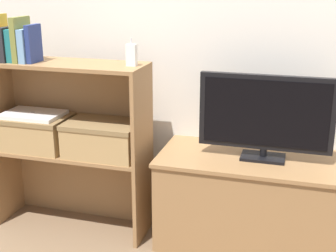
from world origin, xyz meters
name	(u,v)px	position (x,y,z in m)	size (l,w,h in m)	color
wall_back	(186,11)	(0.00, 0.49, 1.20)	(10.00, 0.05, 2.40)	silver
tv_stand	(260,202)	(0.48, 0.23, 0.25)	(1.06, 0.48, 0.50)	olive
tv	(266,115)	(0.48, 0.23, 0.73)	(0.66, 0.14, 0.43)	black
bookshelf_lower_tier	(77,174)	(-0.57, 0.21, 0.29)	(0.87, 0.30, 0.46)	olive
bookshelf_upper_tier	(72,94)	(-0.57, 0.21, 0.77)	(0.87, 0.30, 0.49)	olive
book_tan	(4,44)	(-0.89, 0.10, 1.04)	(0.02, 0.16, 0.17)	tan
book_charcoal	(9,44)	(-0.86, 0.10, 1.04)	(0.03, 0.15, 0.18)	#232328
book_teal	(15,45)	(-0.82, 0.10, 1.04)	(0.04, 0.13, 0.17)	#1E7075
book_olive	(21,39)	(-0.78, 0.10, 1.07)	(0.03, 0.15, 0.23)	olive
book_skyblue	(28,45)	(-0.75, 0.10, 1.04)	(0.04, 0.14, 0.17)	#709ECC
book_navy	(34,44)	(-0.71, 0.10, 1.05)	(0.03, 0.12, 0.19)	navy
baby_monitor	(132,55)	(-0.19, 0.15, 1.01)	(0.05, 0.03, 0.14)	white
storage_basket_left	(34,130)	(-0.77, 0.13, 0.56)	(0.39, 0.27, 0.18)	tan
storage_basket_right	(103,137)	(-0.36, 0.13, 0.56)	(0.39, 0.27, 0.18)	tan
laptop	(33,114)	(-0.77, 0.13, 0.65)	(0.33, 0.22, 0.02)	white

